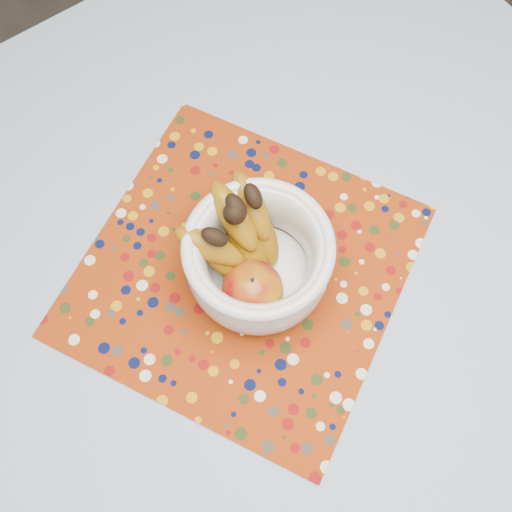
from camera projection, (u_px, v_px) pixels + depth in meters
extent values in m
plane|color=#2D2826|center=(270.00, 398.00, 1.54)|extent=(4.00, 4.00, 0.00)
cube|color=brown|center=(281.00, 318.00, 0.86)|extent=(1.20, 1.20, 0.04)
cylinder|color=brown|center=(317.00, 74.00, 1.49)|extent=(0.06, 0.06, 0.71)
cylinder|color=brown|center=(427.00, 195.00, 1.52)|extent=(0.04, 0.04, 0.43)
cube|color=slate|center=(281.00, 313.00, 0.84)|extent=(1.32, 1.32, 0.01)
cube|color=maroon|center=(243.00, 270.00, 0.86)|extent=(0.58, 0.58, 0.00)
cylinder|color=silver|center=(258.00, 276.00, 0.85)|extent=(0.10, 0.10, 0.01)
cylinder|color=silver|center=(258.00, 273.00, 0.84)|extent=(0.14, 0.14, 0.01)
torus|color=silver|center=(258.00, 246.00, 0.75)|extent=(0.20, 0.20, 0.02)
ellipsoid|color=#6D0407|center=(253.00, 290.00, 0.78)|extent=(0.08, 0.08, 0.07)
sphere|color=black|center=(235.00, 213.00, 0.74)|extent=(0.03, 0.03, 0.03)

